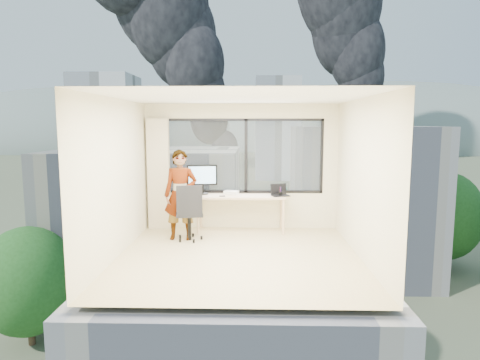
{
  "coord_description": "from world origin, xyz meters",
  "views": [
    {
      "loc": [
        0.2,
        -6.72,
        2.17
      ],
      "look_at": [
        0.0,
        1.0,
        1.15
      ],
      "focal_mm": 31.28,
      "sensor_mm": 36.0,
      "label": 1
    }
  ],
  "objects_px": {
    "monitor": "(202,179)",
    "desk": "(241,213)",
    "laptop": "(281,191)",
    "handbag": "(280,189)",
    "game_console": "(231,192)",
    "person": "(181,195)",
    "chair": "(189,212)"
  },
  "relations": [
    {
      "from": "monitor",
      "to": "handbag",
      "type": "distance_m",
      "value": 1.61
    },
    {
      "from": "game_console",
      "to": "monitor",
      "type": "bearing_deg",
      "value": -159.64
    },
    {
      "from": "chair",
      "to": "person",
      "type": "height_order",
      "value": "person"
    },
    {
      "from": "desk",
      "to": "laptop",
      "type": "distance_m",
      "value": 0.94
    },
    {
      "from": "chair",
      "to": "laptop",
      "type": "distance_m",
      "value": 1.89
    },
    {
      "from": "monitor",
      "to": "desk",
      "type": "bearing_deg",
      "value": -16.45
    },
    {
      "from": "game_console",
      "to": "desk",
      "type": "bearing_deg",
      "value": -26.05
    },
    {
      "from": "game_console",
      "to": "handbag",
      "type": "height_order",
      "value": "handbag"
    },
    {
      "from": "monitor",
      "to": "handbag",
      "type": "bearing_deg",
      "value": -6.4
    },
    {
      "from": "chair",
      "to": "laptop",
      "type": "bearing_deg",
      "value": 9.6
    },
    {
      "from": "person",
      "to": "handbag",
      "type": "xyz_separation_m",
      "value": [
        1.93,
        0.78,
        0.01
      ]
    },
    {
      "from": "laptop",
      "to": "monitor",
      "type": "bearing_deg",
      "value": 156.17
    },
    {
      "from": "game_console",
      "to": "handbag",
      "type": "xyz_separation_m",
      "value": [
        1.0,
        -0.01,
        0.08
      ]
    },
    {
      "from": "laptop",
      "to": "handbag",
      "type": "xyz_separation_m",
      "value": [
        0.0,
        0.23,
        0.0
      ]
    },
    {
      "from": "person",
      "to": "game_console",
      "type": "bearing_deg",
      "value": 39.69
    },
    {
      "from": "desk",
      "to": "monitor",
      "type": "height_order",
      "value": "monitor"
    },
    {
      "from": "monitor",
      "to": "laptop",
      "type": "xyz_separation_m",
      "value": [
        1.6,
        -0.19,
        -0.2
      ]
    },
    {
      "from": "desk",
      "to": "game_console",
      "type": "height_order",
      "value": "game_console"
    },
    {
      "from": "monitor",
      "to": "laptop",
      "type": "bearing_deg",
      "value": -14.77
    },
    {
      "from": "handbag",
      "to": "game_console",
      "type": "bearing_deg",
      "value": 164.43
    },
    {
      "from": "chair",
      "to": "person",
      "type": "xyz_separation_m",
      "value": [
        -0.17,
        0.07,
        0.31
      ]
    },
    {
      "from": "handbag",
      "to": "person",
      "type": "bearing_deg",
      "value": -173.15
    },
    {
      "from": "desk",
      "to": "handbag",
      "type": "distance_m",
      "value": 0.95
    },
    {
      "from": "chair",
      "to": "game_console",
      "type": "xyz_separation_m",
      "value": [
        0.76,
        0.86,
        0.23
      ]
    },
    {
      "from": "monitor",
      "to": "game_console",
      "type": "distance_m",
      "value": 0.66
    },
    {
      "from": "laptop",
      "to": "person",
      "type": "bearing_deg",
      "value": 178.51
    },
    {
      "from": "laptop",
      "to": "handbag",
      "type": "distance_m",
      "value": 0.23
    },
    {
      "from": "chair",
      "to": "laptop",
      "type": "height_order",
      "value": "chair"
    },
    {
      "from": "chair",
      "to": "monitor",
      "type": "distance_m",
      "value": 0.96
    },
    {
      "from": "desk",
      "to": "person",
      "type": "bearing_deg",
      "value": -151.51
    },
    {
      "from": "game_console",
      "to": "laptop",
      "type": "bearing_deg",
      "value": 1.28
    },
    {
      "from": "laptop",
      "to": "handbag",
      "type": "height_order",
      "value": "handbag"
    }
  ]
}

